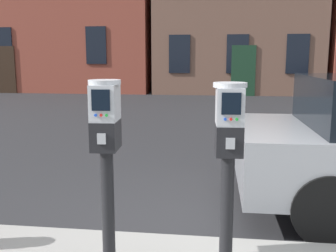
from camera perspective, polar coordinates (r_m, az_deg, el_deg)
parking_meter_near_kerb at (r=2.67m, az=-9.03°, el=-2.16°), size 0.23×0.26×1.32m
parking_meter_twin_adjacent at (r=2.57m, az=8.82°, el=-2.81°), size 0.23×0.26×1.31m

